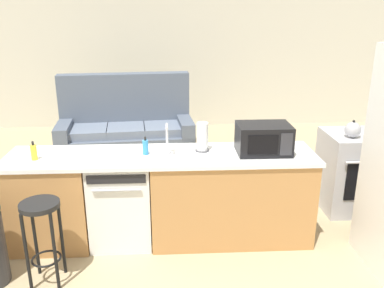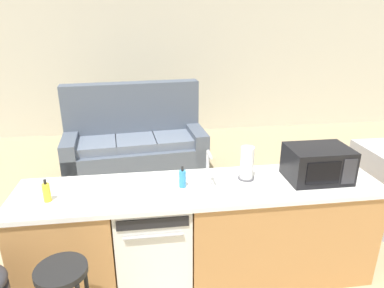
{
  "view_description": "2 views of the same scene",
  "coord_description": "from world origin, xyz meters",
  "views": [
    {
      "loc": [
        0.24,
        -3.63,
        2.22
      ],
      "look_at": [
        0.45,
        0.11,
        0.96
      ],
      "focal_mm": 38.0,
      "sensor_mm": 36.0,
      "label": 1
    },
    {
      "loc": [
        -0.26,
        -2.42,
        2.18
      ],
      "look_at": [
        0.18,
        0.77,
        0.97
      ],
      "focal_mm": 32.0,
      "sensor_mm": 36.0,
      "label": 2
    }
  ],
  "objects": [
    {
      "name": "dish_soap_bottle",
      "position": [
        -1.01,
        -0.08,
        0.97
      ],
      "size": [
        0.06,
        0.06,
        0.18
      ],
      "color": "yellow",
      "rests_on": "kitchen_counter"
    },
    {
      "name": "sink_faucet",
      "position": [
        0.2,
        0.01,
        1.03
      ],
      "size": [
        0.07,
        0.18,
        0.3
      ],
      "color": "silver",
      "rests_on": "kitchen_counter"
    },
    {
      "name": "paper_towel_roll",
      "position": [
        0.54,
        0.08,
        1.04
      ],
      "size": [
        0.14,
        0.14,
        0.28
      ],
      "color": "#4C4C51",
      "rests_on": "kitchen_counter"
    },
    {
      "name": "wall_back",
      "position": [
        0.3,
        4.2,
        1.3
      ],
      "size": [
        10.0,
        0.06,
        2.6
      ],
      "color": "beige",
      "rests_on": "ground_plane"
    },
    {
      "name": "bar_stool",
      "position": [
        -0.82,
        -0.64,
        0.54
      ],
      "size": [
        0.32,
        0.32,
        0.74
      ],
      "color": "black",
      "rests_on": "ground_plane"
    },
    {
      "name": "soap_bottle",
      "position": [
        -0.0,
        0.01,
        0.97
      ],
      "size": [
        0.06,
        0.06,
        0.18
      ],
      "color": "#338CCC",
      "rests_on": "kitchen_counter"
    },
    {
      "name": "kitchen_counter",
      "position": [
        0.24,
        0.0,
        0.42
      ],
      "size": [
        2.94,
        0.66,
        0.9
      ],
      "color": "#B77F47",
      "rests_on": "ground_plane"
    },
    {
      "name": "microwave",
      "position": [
        1.12,
        -0.0,
        1.04
      ],
      "size": [
        0.5,
        0.37,
        0.28
      ],
      "color": "black",
      "rests_on": "kitchen_counter"
    },
    {
      "name": "ground_plane",
      "position": [
        0.0,
        0.0,
        0.0
      ],
      "size": [
        24.0,
        24.0,
        0.0
      ],
      "primitive_type": "plane",
      "color": "tan"
    },
    {
      "name": "dishwasher",
      "position": [
        -0.25,
        -0.0,
        0.42
      ],
      "size": [
        0.58,
        0.61,
        0.84
      ],
      "color": "white",
      "rests_on": "ground_plane"
    },
    {
      "name": "kettle",
      "position": [
        2.18,
        0.42,
        0.99
      ],
      "size": [
        0.21,
        0.17,
        0.19
      ],
      "color": "#B2B2B7",
      "rests_on": "stove_range"
    },
    {
      "name": "stove_range",
      "position": [
        2.35,
        0.55,
        0.45
      ],
      "size": [
        0.76,
        0.68,
        0.9
      ],
      "color": "#B7B7BC",
      "rests_on": "ground_plane"
    },
    {
      "name": "couch",
      "position": [
        -0.45,
        2.44,
        0.39
      ],
      "size": [
        2.07,
        1.08,
        1.27
      ],
      "color": "#515B6B",
      "rests_on": "ground_plane"
    }
  ]
}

